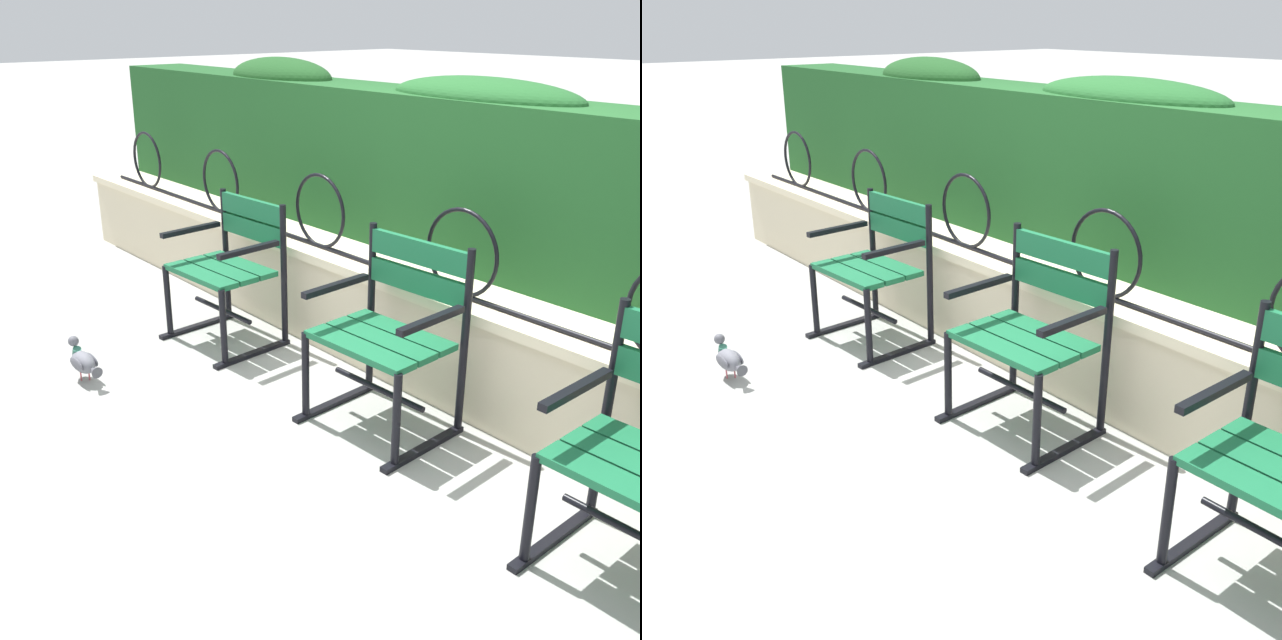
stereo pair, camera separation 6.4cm
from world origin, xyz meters
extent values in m
plane|color=#9E9E99|center=(0.00, 0.00, 0.00)|extent=(60.00, 60.00, 0.00)
cube|color=beige|center=(0.00, 0.88, 0.25)|extent=(7.17, 0.35, 0.51)
cube|color=beige|center=(0.00, 0.88, 0.53)|extent=(7.17, 0.41, 0.05)
cylinder|color=black|center=(0.00, 0.80, 0.57)|extent=(6.64, 0.02, 0.02)
torus|color=black|center=(-2.85, 0.80, 0.77)|extent=(0.42, 0.02, 0.42)
torus|color=black|center=(-1.83, 0.80, 0.77)|extent=(0.42, 0.02, 0.42)
torus|color=black|center=(-0.82, 0.80, 0.77)|extent=(0.42, 0.02, 0.42)
torus|color=black|center=(0.20, 0.80, 0.77)|extent=(0.42, 0.02, 0.42)
cube|color=#1E5123|center=(0.00, 1.29, 0.98)|extent=(7.03, 0.47, 0.84)
ellipsoid|color=#1E4D20|center=(-1.80, 1.29, 1.40)|extent=(0.92, 0.42, 0.25)
ellipsoid|color=#205525|center=(-0.13, 1.29, 1.40)|extent=(1.14, 0.42, 0.19)
cube|color=#19663D|center=(-1.13, 0.20, 0.44)|extent=(0.55, 0.16, 0.03)
cube|color=#19663D|center=(-1.14, 0.34, 0.44)|extent=(0.55, 0.16, 0.03)
cube|color=#19663D|center=(-1.14, 0.47, 0.44)|extent=(0.55, 0.16, 0.03)
cube|color=#19663D|center=(-1.15, 0.58, 0.75)|extent=(0.55, 0.06, 0.11)
cube|color=#19663D|center=(-1.15, 0.58, 0.63)|extent=(0.55, 0.06, 0.11)
cylinder|color=black|center=(-0.88, 0.59, 0.41)|extent=(0.04, 0.04, 0.82)
cylinder|color=black|center=(-0.85, 0.16, 0.22)|extent=(0.04, 0.04, 0.44)
cube|color=black|center=(-0.86, 0.35, 0.01)|extent=(0.07, 0.52, 0.02)
cube|color=black|center=(-0.86, 0.35, 0.62)|extent=(0.06, 0.40, 0.03)
cylinder|color=black|center=(-1.42, 0.56, 0.41)|extent=(0.04, 0.04, 0.82)
cylinder|color=black|center=(-1.40, 0.13, 0.22)|extent=(0.04, 0.04, 0.44)
cube|color=black|center=(-1.41, 0.32, 0.01)|extent=(0.07, 0.52, 0.02)
cube|color=black|center=(-1.41, 0.32, 0.62)|extent=(0.06, 0.40, 0.03)
cylinder|color=black|center=(-1.14, 0.34, 0.20)|extent=(0.52, 0.06, 0.03)
cube|color=#19663D|center=(0.15, 0.22, 0.44)|extent=(0.57, 0.15, 0.03)
cube|color=#19663D|center=(0.14, 0.35, 0.44)|extent=(0.57, 0.15, 0.03)
cube|color=#19663D|center=(0.14, 0.49, 0.44)|extent=(0.57, 0.15, 0.03)
cube|color=#19663D|center=(0.13, 0.59, 0.80)|extent=(0.57, 0.06, 0.11)
cube|color=#19663D|center=(0.13, 0.59, 0.66)|extent=(0.57, 0.06, 0.11)
cylinder|color=black|center=(0.41, 0.61, 0.44)|extent=(0.04, 0.04, 0.87)
cylinder|color=black|center=(0.43, 0.18, 0.22)|extent=(0.04, 0.04, 0.44)
cube|color=black|center=(0.42, 0.37, 0.01)|extent=(0.07, 0.52, 0.02)
cube|color=black|center=(0.42, 0.37, 0.62)|extent=(0.06, 0.40, 0.03)
cylinder|color=black|center=(-0.15, 0.58, 0.44)|extent=(0.04, 0.04, 0.87)
cylinder|color=black|center=(-0.13, 0.15, 0.22)|extent=(0.04, 0.04, 0.44)
cube|color=black|center=(-0.14, 0.34, 0.01)|extent=(0.07, 0.52, 0.02)
cube|color=black|center=(-0.14, 0.34, 0.62)|extent=(0.06, 0.40, 0.03)
cylinder|color=black|center=(0.14, 0.35, 0.20)|extent=(0.54, 0.06, 0.03)
cube|color=#19663D|center=(1.42, 0.16, 0.44)|extent=(0.56, 0.14, 0.03)
cylinder|color=black|center=(1.14, 0.53, 0.44)|extent=(0.04, 0.04, 0.88)
cylinder|color=black|center=(1.14, 0.10, 0.22)|extent=(0.04, 0.04, 0.44)
cube|color=black|center=(1.14, 0.29, 0.01)|extent=(0.05, 0.52, 0.02)
cube|color=black|center=(1.14, 0.29, 0.62)|extent=(0.04, 0.40, 0.03)
cylinder|color=black|center=(1.42, 0.30, 0.20)|extent=(0.53, 0.04, 0.03)
ellipsoid|color=slate|center=(-1.17, -0.50, 0.11)|extent=(0.19, 0.11, 0.11)
cylinder|color=#2D6B56|center=(-1.24, -0.50, 0.14)|extent=(0.06, 0.05, 0.06)
sphere|color=#55555D|center=(-1.26, -0.50, 0.20)|extent=(0.06, 0.06, 0.06)
cone|color=black|center=(-1.30, -0.50, 0.19)|extent=(0.02, 0.01, 0.01)
cone|color=#4A4A52|center=(-1.06, -0.49, 0.10)|extent=(0.08, 0.06, 0.06)
ellipsoid|color=#5B5B63|center=(-1.16, -0.54, 0.11)|extent=(0.14, 0.03, 0.07)
ellipsoid|color=#5B5B63|center=(-1.16, -0.45, 0.11)|extent=(0.14, 0.03, 0.07)
cylinder|color=#C6515B|center=(-1.18, -0.52, 0.03)|extent=(0.01, 0.01, 0.05)
cylinder|color=#C6515B|center=(-1.16, -0.48, 0.03)|extent=(0.01, 0.01, 0.05)
camera|label=1|loc=(2.28, -1.76, 1.77)|focal=41.58mm
camera|label=2|loc=(2.32, -1.71, 1.77)|focal=41.58mm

